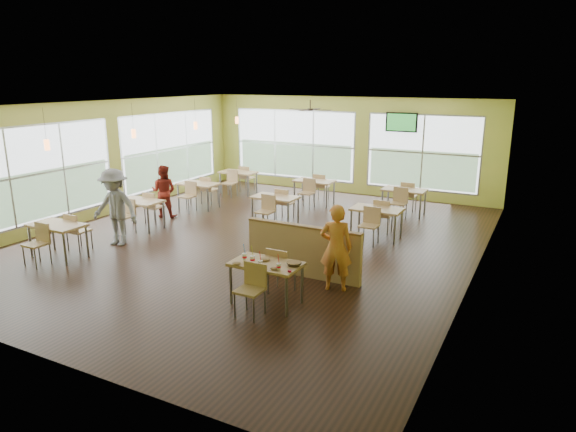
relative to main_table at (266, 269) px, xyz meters
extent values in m
plane|color=black|center=(-2.00, 3.00, -0.63)|extent=(12.00, 12.00, 0.00)
plane|color=white|center=(-2.00, 3.00, 2.57)|extent=(12.00, 12.00, 0.00)
cube|color=#CCC752|center=(-2.00, 9.00, 0.97)|extent=(10.00, 0.04, 3.20)
cube|color=#CCC752|center=(-2.00, -3.00, 0.97)|extent=(10.00, 0.04, 3.20)
cube|color=#CCC752|center=(-7.00, 3.00, 0.97)|extent=(0.04, 12.00, 3.20)
cube|color=#CCC752|center=(3.00, 3.00, 0.97)|extent=(0.04, 12.00, 3.20)
cube|color=white|center=(-6.98, 1.00, 0.89)|extent=(0.02, 4.50, 2.35)
cube|color=white|center=(-6.98, 6.00, 0.89)|extent=(0.02, 4.50, 2.35)
cube|color=white|center=(-4.00, 8.98, 0.89)|extent=(4.50, 0.02, 2.35)
cube|color=white|center=(0.50, 8.98, 0.89)|extent=(3.50, 0.02, 2.35)
cube|color=#B7BABC|center=(-6.97, 3.50, -0.28)|extent=(0.04, 9.40, 0.05)
cube|color=#B7BABC|center=(-1.75, 8.97, -0.28)|extent=(8.00, 0.04, 0.05)
cube|color=tan|center=(0.00, 0.00, 0.10)|extent=(1.20, 0.70, 0.04)
cube|color=brown|center=(0.00, 0.00, 0.07)|extent=(1.22, 0.71, 0.01)
cylinder|color=slate|center=(-0.54, -0.29, -0.28)|extent=(0.05, 0.05, 0.71)
cylinder|color=slate|center=(0.54, -0.29, -0.28)|extent=(0.05, 0.05, 0.71)
cylinder|color=slate|center=(-0.54, 0.29, -0.28)|extent=(0.05, 0.05, 0.71)
cylinder|color=slate|center=(0.54, 0.29, -0.28)|extent=(0.05, 0.05, 0.71)
cube|color=tan|center=(0.00, 0.55, -0.18)|extent=(0.42, 0.42, 0.04)
cube|color=tan|center=(0.00, 0.74, 0.04)|extent=(0.42, 0.04, 0.40)
cube|color=tan|center=(0.00, -0.55, -0.18)|extent=(0.42, 0.42, 0.04)
cube|color=tan|center=(0.00, -0.74, 0.04)|extent=(0.42, 0.04, 0.40)
cube|color=tan|center=(0.00, 1.45, -0.13)|extent=(2.40, 0.12, 1.00)
cube|color=brown|center=(0.00, 1.45, 0.39)|extent=(2.40, 0.14, 0.04)
cube|color=tan|center=(-5.20, 0.00, 0.10)|extent=(1.20, 0.70, 0.04)
cube|color=brown|center=(-5.20, 0.00, 0.07)|extent=(1.22, 0.71, 0.01)
cylinder|color=slate|center=(-5.74, -0.29, -0.28)|extent=(0.05, 0.05, 0.71)
cylinder|color=slate|center=(-4.66, -0.29, -0.28)|extent=(0.05, 0.05, 0.71)
cylinder|color=slate|center=(-5.74, 0.29, -0.28)|extent=(0.05, 0.05, 0.71)
cylinder|color=slate|center=(-4.66, 0.29, -0.28)|extent=(0.05, 0.05, 0.71)
cube|color=tan|center=(-5.20, 0.55, -0.18)|extent=(0.42, 0.42, 0.04)
cube|color=tan|center=(-5.20, 0.74, 0.04)|extent=(0.42, 0.04, 0.40)
cube|color=tan|center=(-5.20, -0.55, -0.18)|extent=(0.42, 0.42, 0.04)
cube|color=tan|center=(-5.20, -0.74, 0.04)|extent=(0.42, 0.04, 0.40)
cube|color=tan|center=(-5.20, 2.50, 0.10)|extent=(1.20, 0.70, 0.04)
cube|color=brown|center=(-5.20, 2.50, 0.07)|extent=(1.22, 0.71, 0.01)
cylinder|color=slate|center=(-5.74, 2.21, -0.28)|extent=(0.05, 0.05, 0.71)
cylinder|color=slate|center=(-4.66, 2.21, -0.28)|extent=(0.05, 0.05, 0.71)
cylinder|color=slate|center=(-5.74, 2.79, -0.28)|extent=(0.05, 0.05, 0.71)
cylinder|color=slate|center=(-4.66, 2.79, -0.28)|extent=(0.05, 0.05, 0.71)
cube|color=tan|center=(-5.20, 3.05, -0.18)|extent=(0.42, 0.42, 0.04)
cube|color=tan|center=(-5.20, 3.24, 0.04)|extent=(0.42, 0.04, 0.40)
cube|color=tan|center=(-5.20, 1.95, -0.18)|extent=(0.42, 0.42, 0.04)
cube|color=tan|center=(-5.20, 1.76, 0.04)|extent=(0.42, 0.04, 0.40)
cube|color=tan|center=(-5.20, 5.00, 0.10)|extent=(1.20, 0.70, 0.04)
cube|color=brown|center=(-5.20, 5.00, 0.07)|extent=(1.22, 0.71, 0.01)
cylinder|color=slate|center=(-5.74, 4.71, -0.28)|extent=(0.05, 0.05, 0.71)
cylinder|color=slate|center=(-4.66, 4.71, -0.28)|extent=(0.05, 0.05, 0.71)
cylinder|color=slate|center=(-5.74, 5.29, -0.28)|extent=(0.05, 0.05, 0.71)
cylinder|color=slate|center=(-4.66, 5.29, -0.28)|extent=(0.05, 0.05, 0.71)
cube|color=tan|center=(-5.20, 5.55, -0.18)|extent=(0.42, 0.42, 0.04)
cube|color=tan|center=(-5.20, 5.74, 0.04)|extent=(0.42, 0.04, 0.40)
cube|color=tan|center=(-5.20, 4.45, -0.18)|extent=(0.42, 0.42, 0.04)
cube|color=tan|center=(-5.20, 4.26, 0.04)|extent=(0.42, 0.04, 0.40)
cube|color=tan|center=(-5.20, 7.20, 0.10)|extent=(1.20, 0.70, 0.04)
cube|color=brown|center=(-5.20, 7.20, 0.07)|extent=(1.22, 0.71, 0.01)
cylinder|color=slate|center=(-5.74, 6.91, -0.28)|extent=(0.05, 0.05, 0.71)
cylinder|color=slate|center=(-4.66, 6.91, -0.28)|extent=(0.05, 0.05, 0.71)
cylinder|color=slate|center=(-5.74, 7.49, -0.28)|extent=(0.05, 0.05, 0.71)
cylinder|color=slate|center=(-4.66, 7.49, -0.28)|extent=(0.05, 0.05, 0.71)
cube|color=tan|center=(-5.20, 7.75, -0.18)|extent=(0.42, 0.42, 0.04)
cube|color=tan|center=(-5.20, 7.94, 0.04)|extent=(0.42, 0.04, 0.40)
cube|color=tan|center=(-5.20, 6.65, -0.18)|extent=(0.42, 0.42, 0.04)
cube|color=tan|center=(-5.20, 6.46, 0.04)|extent=(0.42, 0.04, 0.40)
cube|color=tan|center=(-2.30, 4.50, 0.10)|extent=(1.20, 0.70, 0.04)
cube|color=brown|center=(-2.30, 4.50, 0.07)|extent=(1.22, 0.71, 0.01)
cylinder|color=slate|center=(-2.84, 4.21, -0.28)|extent=(0.05, 0.05, 0.71)
cylinder|color=slate|center=(-1.76, 4.21, -0.28)|extent=(0.05, 0.05, 0.71)
cylinder|color=slate|center=(-2.84, 4.79, -0.28)|extent=(0.05, 0.05, 0.71)
cylinder|color=slate|center=(-1.76, 4.79, -0.28)|extent=(0.05, 0.05, 0.71)
cube|color=tan|center=(-2.30, 5.05, -0.18)|extent=(0.42, 0.42, 0.04)
cube|color=tan|center=(-2.30, 5.24, 0.04)|extent=(0.42, 0.04, 0.40)
cube|color=tan|center=(-2.30, 3.95, -0.18)|extent=(0.42, 0.42, 0.04)
cube|color=tan|center=(-2.30, 3.76, 0.04)|extent=(0.42, 0.04, 0.40)
cube|color=tan|center=(-2.30, 7.00, 0.10)|extent=(1.20, 0.70, 0.04)
cube|color=brown|center=(-2.30, 7.00, 0.07)|extent=(1.22, 0.71, 0.01)
cylinder|color=slate|center=(-2.84, 6.71, -0.28)|extent=(0.05, 0.05, 0.71)
cylinder|color=slate|center=(-1.76, 6.71, -0.28)|extent=(0.05, 0.05, 0.71)
cylinder|color=slate|center=(-2.84, 7.29, -0.28)|extent=(0.05, 0.05, 0.71)
cylinder|color=slate|center=(-1.76, 7.29, -0.28)|extent=(0.05, 0.05, 0.71)
cube|color=tan|center=(-2.30, 7.55, -0.18)|extent=(0.42, 0.42, 0.04)
cube|color=tan|center=(-2.30, 7.74, 0.04)|extent=(0.42, 0.04, 0.40)
cube|color=tan|center=(-2.30, 6.45, -0.18)|extent=(0.42, 0.42, 0.04)
cube|color=tan|center=(-2.30, 6.26, 0.04)|extent=(0.42, 0.04, 0.40)
cube|color=tan|center=(0.50, 4.50, 0.10)|extent=(1.20, 0.70, 0.04)
cube|color=brown|center=(0.50, 4.50, 0.07)|extent=(1.22, 0.71, 0.01)
cylinder|color=slate|center=(-0.04, 4.21, -0.28)|extent=(0.05, 0.05, 0.71)
cylinder|color=slate|center=(1.04, 4.21, -0.28)|extent=(0.05, 0.05, 0.71)
cylinder|color=slate|center=(-0.04, 4.79, -0.28)|extent=(0.05, 0.05, 0.71)
cylinder|color=slate|center=(1.04, 4.79, -0.28)|extent=(0.05, 0.05, 0.71)
cube|color=tan|center=(0.50, 5.05, -0.18)|extent=(0.42, 0.42, 0.04)
cube|color=tan|center=(0.50, 5.24, 0.04)|extent=(0.42, 0.04, 0.40)
cube|color=tan|center=(0.50, 3.95, -0.18)|extent=(0.42, 0.42, 0.04)
cube|color=tan|center=(0.50, 3.76, 0.04)|extent=(0.42, 0.04, 0.40)
cube|color=tan|center=(0.50, 7.00, 0.10)|extent=(1.20, 0.70, 0.04)
cube|color=brown|center=(0.50, 7.00, 0.07)|extent=(1.22, 0.71, 0.01)
cylinder|color=slate|center=(-0.04, 6.71, -0.28)|extent=(0.05, 0.05, 0.71)
cylinder|color=slate|center=(1.04, 6.71, -0.28)|extent=(0.05, 0.05, 0.71)
cylinder|color=slate|center=(-0.04, 7.29, -0.28)|extent=(0.05, 0.05, 0.71)
cylinder|color=slate|center=(1.04, 7.29, -0.28)|extent=(0.05, 0.05, 0.71)
cube|color=tan|center=(0.50, 7.55, -0.18)|extent=(0.42, 0.42, 0.04)
cube|color=tan|center=(0.50, 7.74, 0.04)|extent=(0.42, 0.04, 0.40)
cube|color=tan|center=(0.50, 6.45, -0.18)|extent=(0.42, 0.42, 0.04)
cube|color=tan|center=(0.50, 6.26, 0.04)|extent=(0.42, 0.04, 0.40)
cylinder|color=#2D2119|center=(-5.20, 0.00, 2.22)|extent=(0.01, 0.01, 0.70)
cylinder|color=#F8843F|center=(-5.20, 0.00, 1.82)|extent=(0.11, 0.11, 0.22)
cylinder|color=#2D2119|center=(-5.20, 2.50, 2.22)|extent=(0.01, 0.01, 0.70)
cylinder|color=#F8843F|center=(-5.20, 2.50, 1.82)|extent=(0.11, 0.11, 0.22)
cylinder|color=#2D2119|center=(-5.20, 5.00, 2.22)|extent=(0.01, 0.01, 0.70)
cylinder|color=#F8843F|center=(-5.20, 5.00, 1.82)|extent=(0.11, 0.11, 0.22)
cylinder|color=#2D2119|center=(-5.20, 7.20, 2.22)|extent=(0.01, 0.01, 0.70)
cylinder|color=#F8843F|center=(-5.20, 7.20, 1.82)|extent=(0.11, 0.11, 0.22)
cylinder|color=#2D2119|center=(-2.00, 6.00, 2.45)|extent=(0.03, 0.03, 0.24)
cylinder|color=#2D2119|center=(-2.00, 6.00, 2.31)|extent=(0.16, 0.16, 0.06)
cube|color=#2D2119|center=(-1.65, 6.00, 2.31)|extent=(0.55, 0.10, 0.01)
cube|color=#2D2119|center=(-2.00, 6.35, 2.31)|extent=(0.10, 0.55, 0.01)
cube|color=#2D2119|center=(-2.35, 6.00, 2.31)|extent=(0.55, 0.10, 0.01)
cube|color=#2D2119|center=(-2.00, 5.65, 2.31)|extent=(0.10, 0.55, 0.01)
cube|color=black|center=(-0.20, 8.90, 1.82)|extent=(1.00, 0.06, 0.60)
cube|color=green|center=(-0.20, 8.87, 1.82)|extent=(0.90, 0.01, 0.52)
imported|color=red|center=(0.82, 1.12, 0.18)|extent=(0.69, 0.56, 1.62)
imported|color=maroon|center=(-5.41, 3.69, 0.10)|extent=(0.85, 0.75, 1.47)
imported|color=slate|center=(-4.73, 1.23, 0.27)|extent=(1.24, 0.81, 1.80)
cone|color=white|center=(-0.39, -0.06, 0.18)|extent=(0.09, 0.09, 0.12)
cylinder|color=red|center=(-0.39, -0.06, 0.18)|extent=(0.08, 0.08, 0.03)
cylinder|color=white|center=(-0.39, -0.06, 0.24)|extent=(0.09, 0.09, 0.01)
cylinder|color=blue|center=(-0.39, -0.06, 0.34)|extent=(0.03, 0.05, 0.21)
cone|color=white|center=(-0.20, -0.12, 0.18)|extent=(0.09, 0.09, 0.12)
cylinder|color=red|center=(-0.20, -0.12, 0.18)|extent=(0.08, 0.08, 0.03)
cylinder|color=white|center=(-0.20, -0.12, 0.24)|extent=(0.09, 0.09, 0.01)
cylinder|color=#C4D223|center=(-0.20, -0.12, 0.35)|extent=(0.01, 0.06, 0.22)
cone|color=white|center=(0.02, -0.23, 0.17)|extent=(0.08, 0.08, 0.11)
cylinder|color=red|center=(0.02, -0.23, 0.18)|extent=(0.08, 0.08, 0.03)
cylinder|color=white|center=(0.02, -0.23, 0.23)|extent=(0.09, 0.09, 0.01)
cylinder|color=red|center=(0.02, -0.23, 0.33)|extent=(0.02, 0.05, 0.20)
cone|color=white|center=(0.35, -0.20, 0.17)|extent=(0.08, 0.08, 0.10)
cylinder|color=red|center=(0.35, -0.20, 0.17)|extent=(0.07, 0.07, 0.03)
cylinder|color=white|center=(0.35, -0.20, 0.23)|extent=(0.08, 0.08, 0.01)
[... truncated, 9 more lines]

